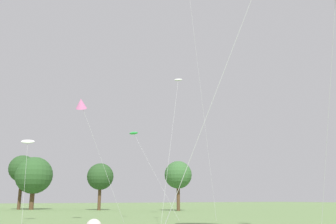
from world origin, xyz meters
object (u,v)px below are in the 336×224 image
small_kite_streamer_purple (81,104)px  tree_oak_left (100,177)px  small_kite_bird_shape (28,142)px  small_kite_diamond_red (178,83)px  tree_oak_right (34,175)px  small_kite_box_yellow (134,134)px  tree_broad_distant (178,175)px  tree_shrub_far (22,169)px

small_kite_streamer_purple → tree_oak_left: (11.19, 28.58, -4.36)m
small_kite_streamer_purple → small_kite_bird_shape: (-3.64, 2.81, -3.16)m
small_kite_bird_shape → small_kite_diamond_red: 13.69m
small_kite_streamer_purple → tree_oak_right: size_ratio=1.16×
small_kite_streamer_purple → tree_oak_right: small_kite_streamer_purple is taller
small_kite_box_yellow → tree_broad_distant: 23.98m
small_kite_streamer_purple → small_kite_diamond_red: bearing=-9.8°
small_kite_diamond_red → tree_broad_distant: (14.55, 25.19, -5.61)m
small_kite_box_yellow → small_kite_streamer_purple: (-5.70, -1.84, 1.81)m
tree_oak_left → small_kite_box_yellow: bearing=-101.6°
small_kite_box_yellow → small_kite_bird_shape: size_ratio=1.18×
small_kite_bird_shape → small_kite_diamond_red: (10.19, -7.95, 4.52)m
small_kite_streamer_purple → tree_oak_left: small_kite_streamer_purple is taller
tree_broad_distant → small_kite_streamer_purple: bearing=-136.5°
small_kite_streamer_purple → tree_shrub_far: bearing=118.0°
small_kite_box_yellow → tree_oak_right: (-3.74, 35.04, -2.15)m
tree_oak_right → tree_shrub_far: (-1.80, 1.59, 1.15)m
small_kite_streamer_purple → tree_broad_distant: 29.42m
small_kite_streamer_purple → small_kite_box_yellow: bearing=46.2°
small_kite_diamond_red → tree_shrub_far: size_ratio=1.25×
tree_oak_left → tree_broad_distant: (9.92, -8.53, 0.11)m
small_kite_streamer_purple → tree_shrub_far: (0.17, 38.48, -2.80)m
tree_oak_left → tree_oak_right: 12.41m
small_kite_bird_shape → tree_oak_left: size_ratio=0.91×
tree_oak_left → tree_broad_distant: bearing=-40.7°
small_kite_box_yellow → tree_shrub_far: size_ratio=0.87×
small_kite_diamond_red → tree_oak_right: small_kite_diamond_red is taller
small_kite_box_yellow → tree_oak_left: size_ratio=1.07×
small_kite_bird_shape → tree_broad_distant: bearing=56.3°
small_kite_diamond_red → tree_broad_distant: 29.63m
small_kite_streamer_purple → small_kite_diamond_red: size_ratio=0.89×
small_kite_bird_shape → tree_broad_distant: tree_broad_distant is taller
small_kite_box_yellow → small_kite_bird_shape: (-9.34, 0.97, -1.34)m
small_kite_box_yellow → tree_shrub_far: (-5.54, 36.63, -0.99)m
small_kite_box_yellow → tree_oak_left: 27.41m
small_kite_diamond_red → tree_oak_right: (-4.58, 42.02, -5.32)m
small_kite_diamond_red → tree_broad_distant: bearing=-83.4°
tree_oak_right → small_kite_box_yellow: bearing=-83.9°
tree_oak_right → tree_broad_distant: bearing=-41.3°
small_kite_streamer_purple → tree_broad_distant: small_kite_streamer_purple is taller
small_kite_bird_shape → tree_shrub_far: (3.80, 35.67, 0.35)m
small_kite_box_yellow → tree_broad_distant: small_kite_box_yellow is taller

